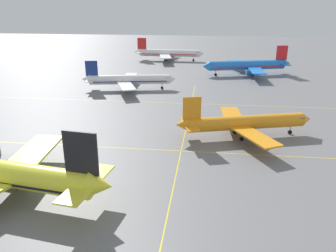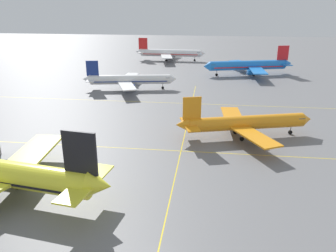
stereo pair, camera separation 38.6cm
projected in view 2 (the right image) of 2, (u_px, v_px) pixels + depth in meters
name	position (u px, v px, depth m)	size (l,w,h in m)	color
airliner_second_row	(244.00, 123.00, 79.94)	(32.43, 27.67, 10.26)	orange
airliner_third_row	(129.00, 80.00, 123.77)	(33.64, 28.64, 10.49)	white
airliner_far_left_stand	(249.00, 65.00, 148.03)	(38.91, 33.16, 12.28)	blue
airliner_far_right_stand	(170.00, 53.00, 184.65)	(37.71, 32.63, 11.76)	white
taxiway_markings	(181.00, 151.00, 73.50)	(135.75, 120.78, 0.01)	yellow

